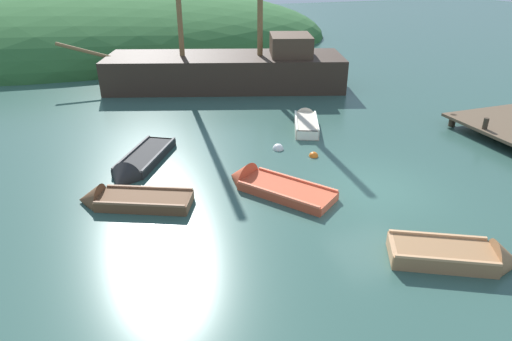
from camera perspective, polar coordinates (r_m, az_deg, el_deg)
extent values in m
plane|color=#33564C|center=(14.56, 15.28, -2.49)|extent=(120.00, 120.00, 0.00)
cylinder|color=#3A2D21|center=(21.36, 24.05, 5.23)|extent=(0.28, 0.28, 1.12)
cylinder|color=#3A2D21|center=(19.85, 27.71, 5.44)|extent=(0.20, 0.20, 0.45)
ellipsoid|color=#2D602D|center=(42.35, -21.33, 15.14)|extent=(43.96, 27.31, 9.18)
cube|color=#38281E|center=(25.65, -3.99, 11.87)|extent=(13.70, 7.74, 2.60)
cube|color=#997A51|center=(25.38, -4.08, 14.61)|extent=(13.11, 7.28, 0.10)
cylinder|color=olive|center=(26.75, -21.51, 14.30)|extent=(2.87, 1.09, 0.97)
cube|color=#4C3828|center=(25.39, 4.53, 15.98)|extent=(2.93, 3.30, 1.10)
cube|color=brown|center=(13.60, -14.21, -4.06)|extent=(2.96, 2.14, 0.41)
cone|color=brown|center=(14.23, -20.79, -3.63)|extent=(1.06, 1.24, 1.05)
cube|color=#8E6242|center=(13.22, -8.78, -4.14)|extent=(0.52, 0.96, 0.29)
cube|color=#8E6242|center=(13.69, -16.19, -3.41)|extent=(0.58, 1.00, 0.05)
cube|color=#8E6242|center=(13.39, -12.32, -3.63)|extent=(0.58, 1.00, 0.05)
cube|color=#8E6242|center=(13.91, -13.68, -2.17)|extent=(2.49, 1.18, 0.07)
cube|color=#8E6242|center=(13.07, -15.00, -4.27)|extent=(2.49, 1.18, 0.07)
cube|color=#C64C2D|center=(13.79, 4.04, -2.88)|extent=(2.77, 3.14, 0.38)
cone|color=#C64C2D|center=(14.69, -2.14, -0.94)|extent=(1.40, 1.30, 1.21)
cube|color=#FF6E48|center=(13.21, 9.38, -4.32)|extent=(1.00, 0.77, 0.27)
cube|color=#FF6E48|center=(13.97, 2.23, -1.84)|extent=(1.05, 0.84, 0.05)
cube|color=#FF6E48|center=(13.51, 5.94, -2.99)|extent=(1.05, 0.84, 0.05)
cube|color=#FF6E48|center=(14.15, 5.30, -1.13)|extent=(1.77, 2.38, 0.07)
cube|color=#FF6E48|center=(13.24, 2.74, -3.08)|extent=(1.77, 2.38, 0.07)
cube|color=black|center=(16.63, -14.09, 1.60)|extent=(2.58, 3.30, 0.38)
cone|color=black|center=(15.06, -17.06, -1.43)|extent=(1.32, 1.21, 1.09)
cube|color=#3B3B3B|center=(17.89, -12.16, 3.75)|extent=(0.95, 0.62, 0.27)
cube|color=#3B3B3B|center=(16.13, -14.92, 1.23)|extent=(1.00, 0.69, 0.05)
cube|color=#3B3B3B|center=(17.04, -13.40, 2.75)|extent=(1.00, 0.69, 0.05)
cube|color=#3B3B3B|center=(16.77, -15.83, 2.42)|extent=(1.63, 2.70, 0.07)
cube|color=#3B3B3B|center=(16.33, -12.47, 2.17)|extent=(1.63, 2.70, 0.07)
cube|color=beige|center=(19.14, 6.53, 5.69)|extent=(1.85, 2.68, 0.51)
cone|color=beige|center=(20.62, 6.34, 7.20)|extent=(1.08, 0.94, 0.91)
cube|color=white|center=(17.99, 6.72, 4.60)|extent=(0.84, 0.44, 0.36)
cube|color=white|center=(19.49, 6.51, 6.67)|extent=(0.88, 0.51, 0.05)
cube|color=white|center=(18.67, 6.62, 5.79)|extent=(0.88, 0.51, 0.05)
cube|color=white|center=(19.08, 7.90, 6.45)|extent=(1.03, 2.29, 0.07)
cube|color=white|center=(19.03, 5.25, 6.54)|extent=(1.03, 2.29, 0.07)
cube|color=#9E7047|center=(11.83, 22.85, -10.23)|extent=(2.67, 2.12, 0.49)
cone|color=#9E7047|center=(12.33, 29.79, -10.24)|extent=(1.04, 1.23, 1.07)
cube|color=tan|center=(11.52, 17.25, -9.82)|extent=(0.57, 0.95, 0.34)
cube|color=tan|center=(11.85, 25.00, -9.52)|extent=(0.64, 1.00, 0.05)
cube|color=tan|center=(11.61, 20.96, -9.46)|extent=(0.64, 1.00, 0.05)
cube|color=tan|center=(11.27, 23.67, -10.63)|extent=(2.15, 1.17, 0.07)
cube|color=tan|center=(12.09, 22.53, -7.74)|extent=(2.15, 1.17, 0.07)
sphere|color=white|center=(17.09, 2.88, 2.79)|extent=(0.44, 0.44, 0.44)
sphere|color=orange|center=(16.58, 7.49, 1.84)|extent=(0.35, 0.35, 0.35)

